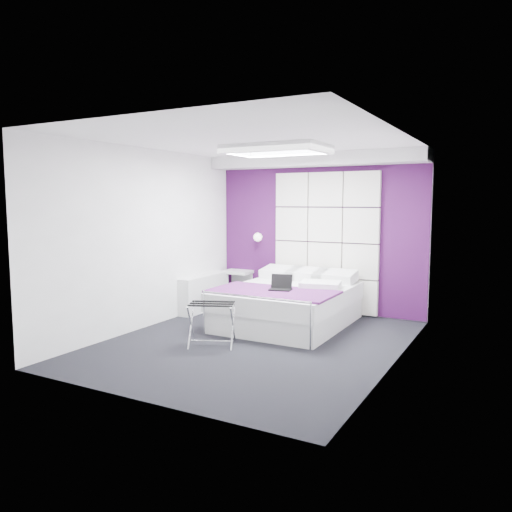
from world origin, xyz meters
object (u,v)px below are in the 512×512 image
at_px(luggage_rack, 212,324).
at_px(laptop, 282,286).
at_px(radiator, 204,293).
at_px(nightstand, 238,272).
at_px(bed, 288,304).
at_px(wall_lamp, 259,237).

xyz_separation_m(luggage_rack, laptop, (0.47, 1.07, 0.37)).
relative_size(radiator, nightstand, 2.51).
height_order(radiator, laptop, laptop).
xyz_separation_m(nightstand, luggage_rack, (1.03, -2.41, -0.31)).
height_order(bed, nightstand, bed).
bearing_deg(radiator, bed, -7.29).
bearing_deg(bed, luggage_rack, -104.90).
bearing_deg(wall_lamp, bed, -43.52).
xyz_separation_m(radiator, laptop, (1.74, -0.62, 0.35)).
xyz_separation_m(wall_lamp, laptop, (1.10, -1.38, -0.57)).
distance_m(bed, nightstand, 1.72).
distance_m(radiator, bed, 1.68).
bearing_deg(laptop, nightstand, 126.18).
height_order(radiator, nightstand, nightstand).
relative_size(radiator, bed, 0.57).
bearing_deg(bed, wall_lamp, 136.48).
relative_size(wall_lamp, laptop, 0.50).
relative_size(nightstand, laptop, 1.58).
xyz_separation_m(wall_lamp, nightstand, (-0.40, -0.04, -0.64)).
distance_m(nightstand, laptop, 2.01).
distance_m(bed, laptop, 0.53).
bearing_deg(nightstand, laptop, -41.68).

